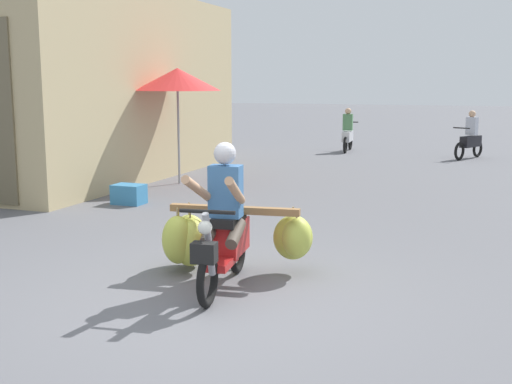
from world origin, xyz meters
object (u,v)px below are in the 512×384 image
motorbike_main_loaded (220,235)px  motorbike_distant_ahead_left (348,134)px  market_umbrella_near_shop (177,80)px  produce_crate (129,194)px  motorbike_distant_ahead_right (470,139)px

motorbike_main_loaded → motorbike_distant_ahead_left: size_ratio=1.21×
market_umbrella_near_shop → produce_crate: size_ratio=4.48×
motorbike_distant_ahead_left → motorbike_distant_ahead_right: bearing=-9.5°
motorbike_main_loaded → market_umbrella_near_shop: size_ratio=0.78×
motorbike_distant_ahead_right → produce_crate: (-5.56, -9.74, -0.39)m
motorbike_main_loaded → market_umbrella_near_shop: bearing=120.7°
motorbike_main_loaded → produce_crate: size_ratio=3.51×
motorbike_distant_ahead_right → market_umbrella_near_shop: (-5.81, -7.21, 1.69)m
motorbike_main_loaded → motorbike_distant_ahead_right: 13.48m
motorbike_main_loaded → produce_crate: 4.91m
produce_crate → market_umbrella_near_shop: bearing=95.7°
motorbike_distant_ahead_right → produce_crate: motorbike_distant_ahead_right is taller
motorbike_main_loaded → produce_crate: motorbike_main_loaded is taller
market_umbrella_near_shop → produce_crate: 3.28m
market_umbrella_near_shop → motorbike_distant_ahead_left: bearing=75.4°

